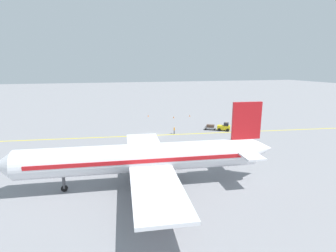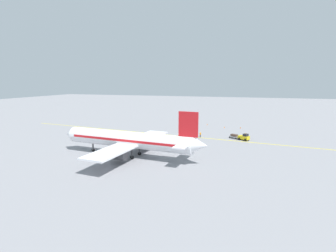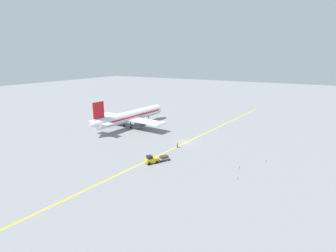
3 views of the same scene
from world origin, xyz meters
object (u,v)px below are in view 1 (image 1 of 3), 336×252
(baggage_cart_trailing, at_px, (210,127))
(traffic_cone_mid_apron, at_px, (148,116))
(traffic_cone_by_wingtip, at_px, (190,116))
(airplane_at_gate, at_px, (145,158))
(traffic_cone_near_nose, at_px, (174,117))
(baggage_tug_white, at_px, (224,127))
(ground_crew_worker, at_px, (174,130))

(baggage_cart_trailing, xyz_separation_m, traffic_cone_mid_apron, (20.85, 11.42, -0.49))
(baggage_cart_trailing, xyz_separation_m, traffic_cone_by_wingtip, (17.71, -0.99, -0.49))
(airplane_at_gate, xyz_separation_m, traffic_cone_near_nose, (42.47, -16.08, -3.43))
(baggage_cart_trailing, height_order, traffic_cone_near_nose, baggage_cart_trailing)
(traffic_cone_mid_apron, bearing_deg, baggage_cart_trailing, -151.29)
(traffic_cone_mid_apron, bearing_deg, baggage_tug_white, -147.65)
(baggage_tug_white, relative_size, baggage_cart_trailing, 1.13)
(traffic_cone_near_nose, relative_size, traffic_cone_mid_apron, 1.00)
(baggage_cart_trailing, xyz_separation_m, traffic_cone_near_nose, (16.46, 4.54, -0.49))
(ground_crew_worker, bearing_deg, traffic_cone_by_wingtip, -28.79)
(baggage_cart_trailing, distance_m, traffic_cone_near_nose, 17.09)
(ground_crew_worker, relative_size, traffic_cone_by_wingtip, 3.05)
(traffic_cone_near_nose, height_order, traffic_cone_mid_apron, same)
(airplane_at_gate, distance_m, ground_crew_worker, 26.92)
(traffic_cone_near_nose, height_order, traffic_cone_by_wingtip, same)
(baggage_tug_white, relative_size, traffic_cone_by_wingtip, 6.08)
(baggage_tug_white, relative_size, ground_crew_worker, 1.99)
(airplane_at_gate, bearing_deg, ground_crew_worker, -24.26)
(baggage_cart_trailing, bearing_deg, traffic_cone_mid_apron, 28.71)
(airplane_at_gate, distance_m, baggage_tug_white, 33.93)
(traffic_cone_near_nose, bearing_deg, baggage_tug_white, -157.83)
(ground_crew_worker, bearing_deg, airplane_at_gate, 155.74)
(airplane_at_gate, distance_m, baggage_cart_trailing, 33.32)
(traffic_cone_mid_apron, bearing_deg, ground_crew_worker, -175.41)
(baggage_cart_trailing, relative_size, traffic_cone_mid_apron, 5.37)
(airplane_at_gate, height_order, baggage_tug_white, airplane_at_gate)
(baggage_cart_trailing, bearing_deg, traffic_cone_near_nose, 15.43)
(airplane_at_gate, height_order, traffic_cone_by_wingtip, airplane_at_gate)
(traffic_cone_mid_apron, relative_size, traffic_cone_by_wingtip, 1.00)
(traffic_cone_near_nose, xyz_separation_m, traffic_cone_mid_apron, (4.39, 6.88, 0.00))
(baggage_cart_trailing, relative_size, traffic_cone_near_nose, 5.37)
(baggage_cart_trailing, bearing_deg, traffic_cone_by_wingtip, -3.19)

